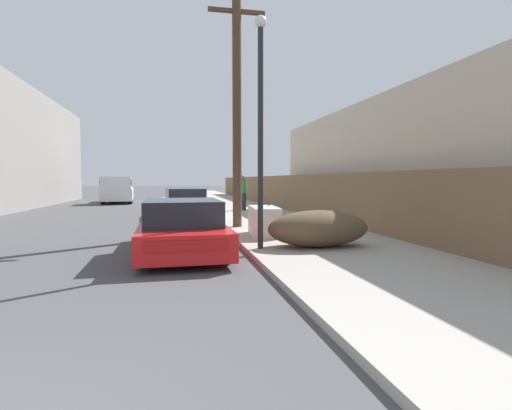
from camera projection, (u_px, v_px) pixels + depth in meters
sidewalk_curb at (231, 204)px, 25.78m from camera, size 4.20×63.00×0.12m
discarded_fridge at (264, 221)px, 10.87m from camera, size 0.85×1.65×0.80m
parked_sports_car_red at (182, 228)px, 8.86m from camera, size 1.89×4.45×1.20m
car_parked_mid at (185, 203)px, 17.52m from camera, size 2.08×4.56×1.26m
pickup_truck at (117, 190)px, 27.96m from camera, size 2.45×5.52×1.83m
utility_pole at (237, 105)px, 12.67m from camera, size 1.80×0.28×7.54m
street_lamp at (260, 116)px, 8.61m from camera, size 0.26×0.26×5.01m
brush_pile at (318, 228)px, 9.01m from camera, size 2.34×1.27×0.83m
wooden_fence at (270, 191)px, 23.54m from camera, size 0.08×39.76×1.74m
building_right_house at (436, 164)px, 14.81m from camera, size 6.00×17.60×4.43m
pedestrian at (243, 192)px, 19.95m from camera, size 0.34×0.34×1.75m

